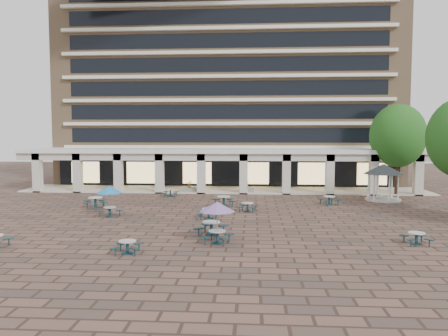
{
  "coord_description": "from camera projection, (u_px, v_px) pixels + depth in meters",
  "views": [
    {
      "loc": [
        3.02,
        -30.73,
        5.94
      ],
      "look_at": [
        0.79,
        3.0,
        3.3
      ],
      "focal_mm": 35.0,
      "sensor_mm": 36.0,
      "label": 1
    }
  ],
  "objects": [
    {
      "name": "picnic_table_4",
      "position": [
        109.0,
        191.0,
        31.38
      ],
      "size": [
        1.9,
        1.9,
        2.2
      ],
      "rotation": [
        0.0,
        0.0,
        -0.38
      ],
      "color": "#163B44",
      "rests_on": "ground"
    },
    {
      "name": "picnic_table_8",
      "position": [
        95.0,
        201.0,
        35.16
      ],
      "size": [
        2.34,
        2.34,
        0.86
      ],
      "rotation": [
        0.0,
        0.0,
        0.38
      ],
      "color": "#163B44",
      "rests_on": "ground"
    },
    {
      "name": "picnic_table_7",
      "position": [
        248.0,
        206.0,
        33.43
      ],
      "size": [
        1.73,
        1.73,
        0.69
      ],
      "rotation": [
        0.0,
        0.0,
        -0.18
      ],
      "color": "#163B44",
      "rests_on": "ground"
    },
    {
      "name": "gazebo",
      "position": [
        384.0,
        173.0,
        38.96
      ],
      "size": [
        3.49,
        3.49,
        3.24
      ],
      "rotation": [
        0.0,
        0.0,
        -0.39
      ],
      "color": "beige",
      "rests_on": "ground"
    },
    {
      "name": "picnic_table_6",
      "position": [
        217.0,
        208.0,
        23.59
      ],
      "size": [
        1.96,
        1.96,
        2.27
      ],
      "rotation": [
        0.0,
        0.0,
        -0.24
      ],
      "color": "#163B44",
      "rests_on": "ground"
    },
    {
      "name": "picnic_table_5",
      "position": [
        209.0,
        212.0,
        30.71
      ],
      "size": [
        1.68,
        1.68,
        0.72
      ],
      "rotation": [
        0.0,
        0.0,
        0.07
      ],
      "color": "#163B44",
      "rests_on": "ground"
    },
    {
      "name": "planter_right",
      "position": [
        246.0,
        188.0,
        43.87
      ],
      "size": [
        1.5,
        0.68,
        1.27
      ],
      "color": "gray",
      "rests_on": "ground"
    },
    {
      "name": "tree_east_c",
      "position": [
        398.0,
        136.0,
        42.0
      ],
      "size": [
        5.3,
        5.3,
        8.84
      ],
      "color": "#3D2618",
      "rests_on": "ground"
    },
    {
      "name": "picnic_table_1",
      "position": [
        127.0,
        246.0,
        21.69
      ],
      "size": [
        1.5,
        1.5,
        0.65
      ],
      "rotation": [
        0.0,
        0.0,
        0.04
      ],
      "color": "#163B44",
      "rests_on": "ground"
    },
    {
      "name": "picnic_table_3",
      "position": [
        417.0,
        237.0,
        23.45
      ],
      "size": [
        1.52,
        1.52,
        0.66
      ],
      "rotation": [
        0.0,
        0.0,
        0.05
      ],
      "color": "#163B44",
      "rests_on": "ground"
    },
    {
      "name": "picnic_table_12",
      "position": [
        170.0,
        192.0,
        41.47
      ],
      "size": [
        1.59,
        1.59,
        0.69
      ],
      "rotation": [
        0.0,
        0.0,
        0.04
      ],
      "color": "#163B44",
      "rests_on": "ground"
    },
    {
      "name": "ground",
      "position": [
        210.0,
        217.0,
        31.23
      ],
      "size": [
        120.0,
        120.0,
        0.0
      ],
      "primitive_type": "plane",
      "color": "brown",
      "rests_on": "ground"
    },
    {
      "name": "planter_left",
      "position": [
        190.0,
        188.0,
        44.25
      ],
      "size": [
        1.5,
        0.75,
        1.26
      ],
      "color": "gray",
      "rests_on": "ground"
    },
    {
      "name": "picnic_table_10",
      "position": [
        224.0,
        200.0,
        35.96
      ],
      "size": [
        2.11,
        2.11,
        0.83
      ],
      "rotation": [
        0.0,
        0.0,
        0.2
      ],
      "color": "#163B44",
      "rests_on": "ground"
    },
    {
      "name": "retail_arcade",
      "position": [
        224.0,
        162.0,
        45.72
      ],
      "size": [
        42.0,
        6.6,
        4.4
      ],
      "color": "white",
      "rests_on": "ground"
    },
    {
      "name": "picnic_table_2",
      "position": [
        211.0,
        227.0,
        25.68
      ],
      "size": [
        2.03,
        2.03,
        0.8
      ],
      "rotation": [
        0.0,
        0.0,
        -0.21
      ],
      "color": "#163B44",
      "rests_on": "ground"
    },
    {
      "name": "picnic_table_13",
      "position": [
        329.0,
        200.0,
        36.65
      ],
      "size": [
        1.95,
        1.95,
        0.73
      ],
      "rotation": [
        0.0,
        0.0,
        0.32
      ],
      "color": "#163B44",
      "rests_on": "ground"
    },
    {
      "name": "apartment_building",
      "position": [
        230.0,
        82.0,
        55.59
      ],
      "size": [
        40.0,
        15.5,
        25.2
      ],
      "color": "#A27F5B",
      "rests_on": "ground"
    }
  ]
}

